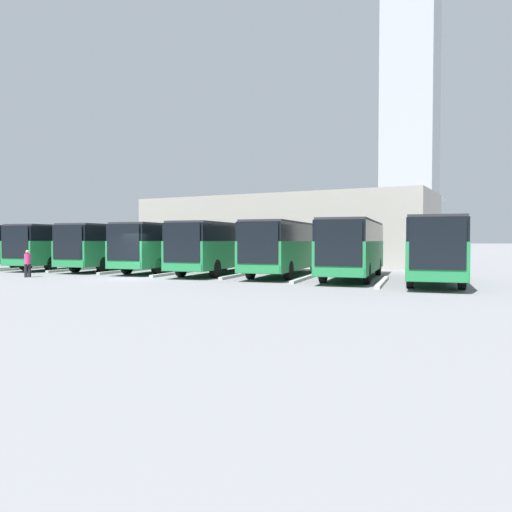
# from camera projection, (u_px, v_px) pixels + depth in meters

# --- Properties ---
(ground_plane) EXTENTS (600.00, 600.00, 0.00)m
(ground_plane) POSITION_uv_depth(u_px,v_px,m) (135.00, 278.00, 27.79)
(ground_plane) COLOR gray
(bus_0) EXTENTS (4.20, 10.96, 3.19)m
(bus_0) POSITION_uv_depth(u_px,v_px,m) (434.00, 247.00, 24.83)
(bus_0) COLOR #238447
(bus_0) RESTS_ON ground_plane
(curb_divider_0) EXTENTS (1.31, 6.33, 0.15)m
(curb_divider_0) POSITION_uv_depth(u_px,v_px,m) (382.00, 282.00, 24.51)
(curb_divider_0) COLOR #B2B2AD
(curb_divider_0) RESTS_ON ground_plane
(bus_1) EXTENTS (4.20, 10.96, 3.19)m
(bus_1) POSITION_uv_depth(u_px,v_px,m) (353.00, 246.00, 27.47)
(bus_1) COLOR #238447
(bus_1) RESTS_ON ground_plane
(curb_divider_1) EXTENTS (1.31, 6.33, 0.15)m
(curb_divider_1) POSITION_uv_depth(u_px,v_px,m) (306.00, 278.00, 27.15)
(curb_divider_1) COLOR #B2B2AD
(curb_divider_1) RESTS_ON ground_plane
(bus_2) EXTENTS (4.20, 10.96, 3.19)m
(bus_2) POSITION_uv_depth(u_px,v_px,m) (285.00, 246.00, 29.88)
(bus_2) COLOR #238447
(bus_2) RESTS_ON ground_plane
(curb_divider_2) EXTENTS (1.31, 6.33, 0.15)m
(curb_divider_2) POSITION_uv_depth(u_px,v_px,m) (241.00, 275.00, 29.56)
(curb_divider_2) COLOR #B2B2AD
(curb_divider_2) RESTS_ON ground_plane
(bus_3) EXTENTS (4.20, 10.96, 3.19)m
(bus_3) POSITION_uv_depth(u_px,v_px,m) (220.00, 246.00, 31.52)
(bus_3) COLOR #238447
(bus_3) RESTS_ON ground_plane
(curb_divider_3) EXTENTS (1.31, 6.33, 0.15)m
(curb_divider_3) POSITION_uv_depth(u_px,v_px,m) (177.00, 273.00, 31.20)
(curb_divider_3) COLOR #B2B2AD
(curb_divider_3) RESTS_ON ground_plane
(bus_4) EXTENTS (4.20, 10.96, 3.19)m
(bus_4) POSITION_uv_depth(u_px,v_px,m) (168.00, 245.00, 33.77)
(bus_4) COLOR #238447
(bus_4) RESTS_ON ground_plane
(curb_divider_4) EXTENTS (1.31, 6.33, 0.15)m
(curb_divider_4) POSITION_uv_depth(u_px,v_px,m) (127.00, 271.00, 33.45)
(curb_divider_4) COLOR #B2B2AD
(curb_divider_4) RESTS_ON ground_plane
(bus_5) EXTENTS (4.20, 10.96, 3.19)m
(bus_5) POSITION_uv_depth(u_px,v_px,m) (118.00, 245.00, 35.63)
(bus_5) COLOR #238447
(bus_5) RESTS_ON ground_plane
(curb_divider_5) EXTENTS (1.31, 6.33, 0.15)m
(curb_divider_5) POSITION_uv_depth(u_px,v_px,m) (79.00, 269.00, 35.32)
(curb_divider_5) COLOR #B2B2AD
(curb_divider_5) RESTS_ON ground_plane
(bus_6) EXTENTS (4.20, 10.96, 3.19)m
(bus_6) POSITION_uv_depth(u_px,v_px,m) (70.00, 245.00, 37.28)
(bus_6) COLOR #238447
(bus_6) RESTS_ON ground_plane
(curb_divider_6) EXTENTS (1.31, 6.33, 0.15)m
(curb_divider_6) POSITION_uv_depth(u_px,v_px,m) (32.00, 268.00, 36.96)
(curb_divider_6) COLOR #B2B2AD
(curb_divider_6) RESTS_ON ground_plane
(bus_7) EXTENTS (4.20, 10.96, 3.19)m
(bus_7) POSITION_uv_depth(u_px,v_px,m) (37.00, 244.00, 39.77)
(bus_7) COLOR #238447
(bus_7) RESTS_ON ground_plane
(pedestrian) EXTENTS (0.48, 0.48, 1.56)m
(pedestrian) POSITION_uv_depth(u_px,v_px,m) (28.00, 263.00, 28.52)
(pedestrian) COLOR black
(pedestrian) RESTS_ON ground_plane
(station_building) EXTENTS (25.79, 11.96, 5.97)m
(station_building) POSITION_uv_depth(u_px,v_px,m) (283.00, 230.00, 44.96)
(station_building) COLOR #A8A399
(station_building) RESTS_ON ground_plane
(office_tower) EXTENTS (16.24, 16.24, 82.24)m
(office_tower) POSITION_uv_depth(u_px,v_px,m) (410.00, 121.00, 160.35)
(office_tower) COLOR #ADB2B7
(office_tower) RESTS_ON ground_plane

